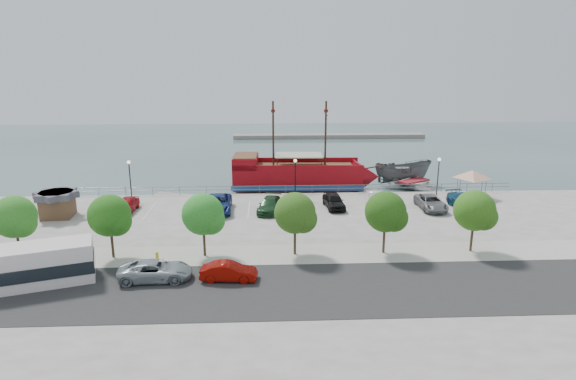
{
  "coord_description": "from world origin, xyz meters",
  "views": [
    {
      "loc": [
        -3.09,
        -44.99,
        14.63
      ],
      "look_at": [
        -1.0,
        2.0,
        2.0
      ],
      "focal_mm": 30.0,
      "sensor_mm": 36.0,
      "label": 1
    }
  ],
  "objects": [
    {
      "name": "tree_a",
      "position": [
        -21.85,
        -10.07,
        3.3
      ],
      "size": [
        3.3,
        3.2,
        5.0
      ],
      "color": "#473321",
      "rests_on": "sidewalk"
    },
    {
      "name": "tree_f",
      "position": [
        13.15,
        -10.07,
        3.3
      ],
      "size": [
        3.3,
        3.2,
        5.0
      ],
      "color": "#473321",
      "rests_on": "sidewalk"
    },
    {
      "name": "parked_car_e",
      "position": [
        3.72,
        2.12,
        0.75
      ],
      "size": [
        2.19,
        4.56,
        1.5
      ],
      "primitive_type": "imported",
      "rotation": [
        0.0,
        0.0,
        0.1
      ],
      "color": "black",
      "rests_on": "land_slab"
    },
    {
      "name": "pirate_ship",
      "position": [
        1.92,
        12.51,
        0.94
      ],
      "size": [
        18.43,
        5.69,
        11.56
      ],
      "rotation": [
        0.0,
        0.0,
        -0.03
      ],
      "color": "maroon",
      "rests_on": "ground"
    },
    {
      "name": "dock_east",
      "position": [
        16.58,
        9.2,
        -0.8
      ],
      "size": [
        7.17,
        3.45,
        0.39
      ],
      "primitive_type": "cube",
      "rotation": [
        0.0,
        0.0,
        0.22
      ],
      "color": "gray",
      "rests_on": "ground"
    },
    {
      "name": "parked_car_a",
      "position": [
        -17.19,
        1.81,
        0.72
      ],
      "size": [
        1.81,
        4.27,
        1.44
      ],
      "primitive_type": "imported",
      "rotation": [
        0.0,
        0.0,
        -0.02
      ],
      "color": "#AB1017",
      "rests_on": "land_slab"
    },
    {
      "name": "street_sedan",
      "position": [
        -5.81,
        -14.39,
        0.64
      ],
      "size": [
        3.99,
        1.67,
        1.28
      ],
      "primitive_type": "imported",
      "rotation": [
        0.0,
        0.0,
        1.49
      ],
      "color": "#870A04",
      "rests_on": "street"
    },
    {
      "name": "sidewalk",
      "position": [
        0.0,
        -10.0,
        0.01
      ],
      "size": [
        100.0,
        4.0,
        0.05
      ],
      "primitive_type": "cube",
      "color": "#A39E8D",
      "rests_on": "land_slab"
    },
    {
      "name": "fire_hydrant",
      "position": [
        -11.48,
        -10.8,
        0.39
      ],
      "size": [
        0.25,
        0.25,
        0.73
      ],
      "rotation": [
        0.0,
        0.0,
        -0.11
      ],
      "color": "gold",
      "rests_on": "sidewalk"
    },
    {
      "name": "street_van",
      "position": [
        -10.86,
        -14.1,
        0.69
      ],
      "size": [
        5.08,
        2.52,
        1.39
      ],
      "primitive_type": "imported",
      "rotation": [
        0.0,
        0.0,
        1.61
      ],
      "color": "#909AA0",
      "rests_on": "street"
    },
    {
      "name": "far_shore",
      "position": [
        10.0,
        55.0,
        -0.6
      ],
      "size": [
        40.0,
        3.0,
        0.8
      ],
      "primitive_type": "cube",
      "color": "gray",
      "rests_on": "ground"
    },
    {
      "name": "patrol_boat",
      "position": [
        14.5,
        15.1,
        0.46
      ],
      "size": [
        7.75,
        3.4,
        2.92
      ],
      "primitive_type": "imported",
      "rotation": [
        0.0,
        0.0,
        1.65
      ],
      "color": "#515354",
      "rests_on": "ground"
    },
    {
      "name": "lamp_post_left",
      "position": [
        -18.0,
        6.5,
        2.94
      ],
      "size": [
        0.36,
        0.36,
        4.28
      ],
      "color": "black",
      "rests_on": "land_slab"
    },
    {
      "name": "shuttle_bus",
      "position": [
        -18.92,
        -14.5,
        1.34
      ],
      "size": [
        8.31,
        5.09,
        2.76
      ],
      "rotation": [
        0.0,
        0.0,
        0.32
      ],
      "color": "silver",
      "rests_on": "street"
    },
    {
      "name": "parked_car_h",
      "position": [
        17.18,
        1.28,
        0.74
      ],
      "size": [
        2.99,
        5.39,
        1.48
      ],
      "primitive_type": "imported",
      "rotation": [
        0.0,
        0.0,
        0.19
      ],
      "color": "#1D567A",
      "rests_on": "land_slab"
    },
    {
      "name": "land_slab",
      "position": [
        0.0,
        -21.0,
        -0.6
      ],
      "size": [
        100.0,
        58.0,
        1.2
      ],
      "primitive_type": "cube",
      "color": "gray",
      "rests_on": "ground"
    },
    {
      "name": "dock_mid",
      "position": [
        8.49,
        9.2,
        -0.8
      ],
      "size": [
        7.23,
        2.37,
        0.41
      ],
      "primitive_type": "cube",
      "rotation": [
        0.0,
        0.0,
        0.05
      ],
      "color": "gray",
      "rests_on": "ground"
    },
    {
      "name": "ground",
      "position": [
        0.0,
        0.0,
        -1.0
      ],
      "size": [
        160.0,
        160.0,
        0.0
      ],
      "primitive_type": "plane",
      "color": "#364C4C"
    },
    {
      "name": "lamp_post_right",
      "position": [
        16.0,
        6.5,
        2.94
      ],
      "size": [
        0.36,
        0.36,
        4.28
      ],
      "color": "black",
      "rests_on": "land_slab"
    },
    {
      "name": "tree_b",
      "position": [
        -14.85,
        -10.07,
        3.3
      ],
      "size": [
        3.3,
        3.2,
        5.0
      ],
      "color": "#473321",
      "rests_on": "sidewalk"
    },
    {
      "name": "lamp_post_mid",
      "position": [
        0.0,
        6.5,
        2.94
      ],
      "size": [
        0.36,
        0.36,
        4.28
      ],
      "color": "black",
      "rests_on": "land_slab"
    },
    {
      "name": "shed",
      "position": [
        -23.4,
        0.43,
        1.34
      ],
      "size": [
        3.35,
        3.35,
        2.52
      ],
      "rotation": [
        0.0,
        0.0,
        0.1
      ],
      "color": "brown",
      "rests_on": "land_slab"
    },
    {
      "name": "parked_car_g",
      "position": [
        13.57,
        1.3,
        0.7
      ],
      "size": [
        2.36,
        5.04,
        1.39
      ],
      "primitive_type": "imported",
      "rotation": [
        0.0,
        0.0,
        0.01
      ],
      "color": "slate",
      "rests_on": "land_slab"
    },
    {
      "name": "tree_e",
      "position": [
        6.15,
        -10.07,
        3.3
      ],
      "size": [
        3.3,
        3.2,
        5.0
      ],
      "color": "#473321",
      "rests_on": "sidewalk"
    },
    {
      "name": "tree_d",
      "position": [
        -0.85,
        -10.07,
        3.3
      ],
      "size": [
        3.3,
        3.2,
        5.0
      ],
      "color": "#473321",
      "rests_on": "sidewalk"
    },
    {
      "name": "seawall_railing",
      "position": [
        0.0,
        7.8,
        0.53
      ],
      "size": [
        50.0,
        0.06,
        1.0
      ],
      "color": "slate",
      "rests_on": "land_slab"
    },
    {
      "name": "tree_c",
      "position": [
        -7.85,
        -10.07,
        3.3
      ],
      "size": [
        3.3,
        3.2,
        5.0
      ],
      "color": "#473321",
      "rests_on": "sidewalk"
    },
    {
      "name": "parked_car_f",
      "position": [
        7.97,
        1.77,
        0.82
      ],
      "size": [
        2.2,
        5.14,
        1.65
      ],
      "primitive_type": "imported",
      "rotation": [
        0.0,
        0.0,
        -0.09
      ],
      "color": "silver",
      "rests_on": "land_slab"
    },
    {
      "name": "canopy_tent",
      "position": [
        19.48,
        5.55,
        3.06
      ],
      "size": [
        5.26,
        5.26,
        3.52
      ],
      "rotation": [
        0.0,
        0.0,
        -0.29
      ],
      "color": "slate",
      "rests_on": "land_slab"
    },
    {
      "name": "parked_car_c",
      "position": [
        -8.09,
        1.48,
        0.81
      ],
      "size": [
        2.86,
        5.91,
        1.62
      ],
      "primitive_type": "imported",
      "rotation": [
        0.0,
        0.0,
        0.03
      ],
      "color": "navy",
      "rests_on": "land_slab"
    },
    {
      "name": "speedboat",
      "position": [
        15.28,
        12.74,
        -0.32
      ],
      "size": [
        7.33,
        8.01,
        1.36
      ],
      "primitive_type": "imported",
      "rotation": [
        0.0,
        0.0,
        0.53
      ],
      "color": "silver",
      "rests_on": "ground"
    },
    {
      "name": "street",
      "position": [
        0.0,
        -16.0,
        0.01
      ],
      "size": [
        100.0,
        8.0,
        0.04
      ],
      "primitive_type": "cube",
      "color": "#262626",
      "rests_on": "land_slab"
    },
    {
      "name": "parked_car_d",
      "position": [
        -2.89,
        1.2,
        0.69
      ],
      "size": [
        2.82,
        5.06,
        1.39
      ],
      "primitive_type": "imported",
      "rotation": [
        0.0,
        0.0,
        -0.19
      ],
      "color": "#1C4322",
      "rests_on": "land_slab"
    },
    {
      "name": "dock_west",
      "position": [
        -12.83,
        9.2,
        -0.78
      ],
      "size": [
        7.98,
        4.69,
        0.44
      ],
      "primitive_type": "cube",
      "rotation": [
        0.0,
        0.0,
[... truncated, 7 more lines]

